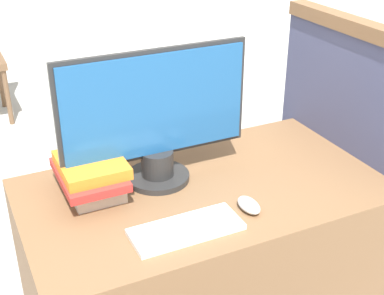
{
  "coord_description": "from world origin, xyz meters",
  "views": [
    {
      "loc": [
        -0.68,
        -1.0,
        1.67
      ],
      "look_at": [
        -0.06,
        0.3,
        0.93
      ],
      "focal_mm": 50.0,
      "sensor_mm": 36.0,
      "label": 1
    }
  ],
  "objects": [
    {
      "name": "keyboard",
      "position": [
        -0.16,
        0.14,
        0.76
      ],
      "size": [
        0.32,
        0.13,
        0.02
      ],
      "color": "white",
      "rests_on": "desk"
    },
    {
      "name": "mouse",
      "position": [
        0.07,
        0.16,
        0.77
      ],
      "size": [
        0.06,
        0.1,
        0.03
      ],
      "color": "silver",
      "rests_on": "desk"
    },
    {
      "name": "desk",
      "position": [
        0.0,
        0.34,
        0.38
      ],
      "size": [
        1.18,
        0.67,
        0.75
      ],
      "color": "brown",
      "rests_on": "ground_plane"
    },
    {
      "name": "monitor",
      "position": [
        -0.12,
        0.45,
        0.98
      ],
      "size": [
        0.63,
        0.21,
        0.45
      ],
      "color": "#282828",
      "rests_on": "desk"
    },
    {
      "name": "carrel_divider",
      "position": [
        0.62,
        0.37,
        0.62
      ],
      "size": [
        0.07,
        0.75,
        1.23
      ],
      "color": "#474C70",
      "rests_on": "ground_plane"
    },
    {
      "name": "book_stack",
      "position": [
        -0.34,
        0.46,
        0.82
      ],
      "size": [
        0.2,
        0.28,
        0.12
      ],
      "color": "silver",
      "rests_on": "desk"
    }
  ]
}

